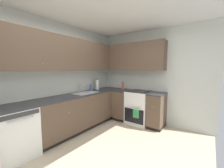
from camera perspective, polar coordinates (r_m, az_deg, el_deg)
The scene contains 16 objects.
ground_plane at distance 2.68m, azimuth -3.01°, elevation -28.58°, with size 4.13×3.10×0.02m, color #BCAD93.
wall_back at distance 3.43m, azimuth -23.98°, elevation 2.05°, with size 4.23×0.05×2.60m, color silver.
wall_right at distance 4.04m, azimuth 15.94°, elevation 2.90°, with size 0.05×3.20×2.60m, color silver.
dishwasher at distance 2.97m, azimuth -35.45°, elevation -16.37°, with size 0.60×0.63×0.87m.
lower_cabinets_back at distance 3.57m, azimuth -14.44°, elevation -11.59°, with size 2.05×0.62×0.87m.
countertop_back at distance 3.46m, azimuth -14.64°, elevation -4.53°, with size 3.25×0.60×0.04m, color #2D2D33.
lower_cabinets_right at distance 3.99m, azimuth 10.38°, elevation -9.60°, with size 0.62×1.43×0.87m.
countertop_right at distance 3.89m, azimuth 10.49°, elevation -3.25°, with size 0.60×1.43×0.03m.
oven_range at distance 3.98m, azimuth 11.24°, elevation -9.36°, with size 0.68×0.62×1.05m.
upper_cabinets_back at distance 3.44m, azimuth -18.72°, elevation 11.76°, with size 2.93×0.34×0.77m.
upper_cabinets_right at distance 4.12m, azimuth 7.81°, elevation 11.06°, with size 0.32×1.98×0.77m.
sink at distance 3.62m, azimuth -10.91°, elevation -4.33°, with size 0.63×0.40×0.10m.
faucet at distance 3.75m, azimuth -13.08°, elevation -1.29°, with size 0.07×0.16×0.23m.
soap_bottle at distance 4.02m, azimuth -8.87°, elevation -1.50°, with size 0.06×0.06×0.18m.
paper_towel_roll at distance 4.18m, azimuth -6.21°, elevation -0.28°, with size 0.11×0.11×0.35m.
oil_bottle at distance 4.10m, azimuth 4.53°, elevation -0.84°, with size 0.07×0.07×0.24m.
Camera 1 is at (-1.70, -1.40, 1.52)m, focal length 21.88 mm.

